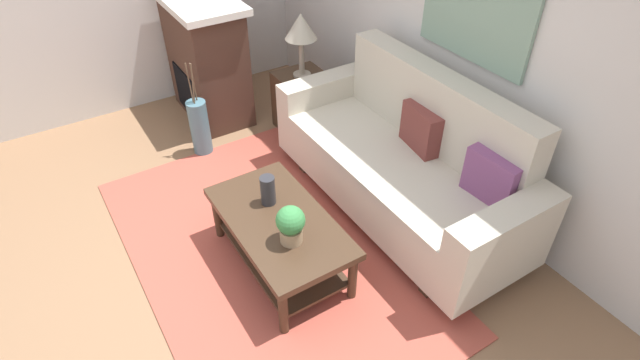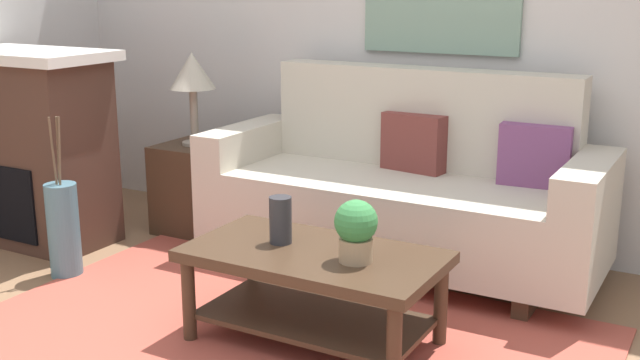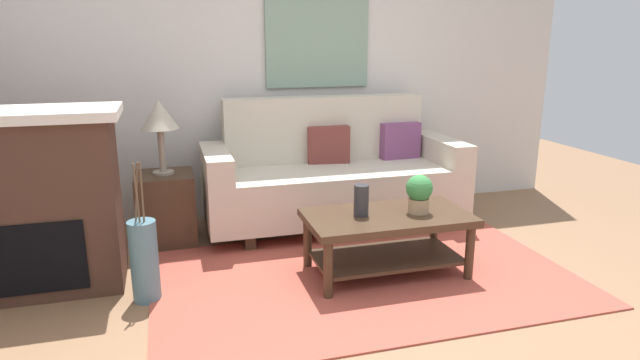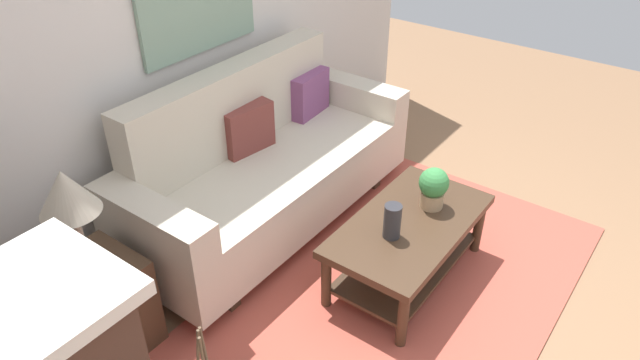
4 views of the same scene
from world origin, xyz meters
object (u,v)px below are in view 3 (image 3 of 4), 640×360
at_px(couch, 333,176).
at_px(potted_plant_tabletop, 419,192).
at_px(throw_pillow_maroon, 328,145).
at_px(throw_pillow_plum, 400,141).
at_px(side_table, 166,208).
at_px(table_lamp, 159,118).
at_px(fireplace, 42,201).
at_px(framed_painting, 318,41).
at_px(tabletop_vase, 361,200).
at_px(coffee_table, 387,230).
at_px(floor_vase, 144,261).

relative_size(couch, potted_plant_tabletop, 8.26).
relative_size(throw_pillow_maroon, potted_plant_tabletop, 1.37).
bearing_deg(couch, throw_pillow_plum, 10.65).
relative_size(throw_pillow_maroon, side_table, 0.64).
relative_size(side_table, table_lamp, 0.98).
bearing_deg(fireplace, table_lamp, 39.91).
relative_size(potted_plant_tabletop, framed_painting, 0.28).
bearing_deg(tabletop_vase, coffee_table, -6.99).
distance_m(couch, throw_pillow_plum, 0.73).
xyz_separation_m(couch, table_lamp, (-1.38, -0.06, 0.56)).
bearing_deg(throw_pillow_maroon, couch, -90.00).
height_order(side_table, floor_vase, side_table).
xyz_separation_m(coffee_table, floor_vase, (-1.57, 0.05, -0.06)).
xyz_separation_m(coffee_table, potted_plant_tabletop, (0.21, -0.03, 0.26)).
bearing_deg(throw_pillow_maroon, potted_plant_tabletop, -78.06).
distance_m(couch, coffee_table, 1.09).
bearing_deg(couch, side_table, -177.57).
xyz_separation_m(throw_pillow_maroon, tabletop_vase, (-0.13, -1.19, -0.15)).
height_order(throw_pillow_plum, framed_painting, framed_painting).
bearing_deg(potted_plant_tabletop, throw_pillow_plum, 71.63).
bearing_deg(side_table, framed_painting, 20.83).
distance_m(tabletop_vase, floor_vase, 1.42).
distance_m(side_table, framed_painting, 1.95).
bearing_deg(framed_painting, throw_pillow_plum, -26.95).
height_order(couch, tabletop_vase, couch).
xyz_separation_m(tabletop_vase, side_table, (-1.25, 1.00, -0.25)).
bearing_deg(table_lamp, couch, 2.43).
bearing_deg(throw_pillow_plum, coffee_table, -117.27).
distance_m(floor_vase, framed_painting, 2.50).
bearing_deg(couch, table_lamp, -177.57).
relative_size(potted_plant_tabletop, side_table, 0.47).
relative_size(potted_plant_tabletop, floor_vase, 0.51).
relative_size(throw_pillow_plum, potted_plant_tabletop, 1.37).
height_order(potted_plant_tabletop, table_lamp, table_lamp).
distance_m(coffee_table, side_table, 1.76).
relative_size(fireplace, framed_painting, 1.24).
xyz_separation_m(couch, framed_painting, (0.00, 0.47, 1.12)).
height_order(couch, table_lamp, table_lamp).
distance_m(throw_pillow_plum, side_table, 2.10).
distance_m(couch, throw_pillow_maroon, 0.28).
height_order(tabletop_vase, floor_vase, tabletop_vase).
bearing_deg(framed_painting, couch, -90.00).
distance_m(throw_pillow_plum, floor_vase, 2.52).
xyz_separation_m(throw_pillow_maroon, framed_painting, (0.00, 0.34, 0.87)).
distance_m(coffee_table, floor_vase, 1.57).
height_order(throw_pillow_maroon, potted_plant_tabletop, throw_pillow_maroon).
relative_size(table_lamp, floor_vase, 1.11).
height_order(tabletop_vase, side_table, tabletop_vase).
relative_size(tabletop_vase, floor_vase, 0.41).
xyz_separation_m(couch, fireplace, (-2.12, -0.67, 0.16)).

